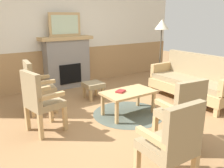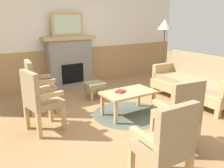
{
  "view_description": "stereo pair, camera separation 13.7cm",
  "coord_description": "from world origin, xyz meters",
  "px_view_note": "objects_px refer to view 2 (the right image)",
  "views": [
    {
      "loc": [
        -2.33,
        -3.06,
        1.74
      ],
      "look_at": [
        0.0,
        0.35,
        0.55
      ],
      "focal_mm": 37.5,
      "sensor_mm": 36.0,
      "label": 1
    },
    {
      "loc": [
        -2.22,
        -3.13,
        1.74
      ],
      "look_at": [
        0.0,
        0.35,
        0.55
      ],
      "focal_mm": 37.5,
      "sensor_mm": 36.0,
      "label": 2
    }
  ],
  "objects_px": {
    "book_on_table": "(120,91)",
    "armchair_near_fireplace": "(39,98)",
    "framed_picture": "(68,24)",
    "armchair_front_left": "(180,112)",
    "fireplace": "(69,62)",
    "floor_lamp_by_couch": "(165,29)",
    "couch": "(194,83)",
    "armchair_front_center": "(166,143)",
    "armchair_by_window_left": "(37,84)",
    "coffee_table": "(128,94)",
    "footstool": "(94,86)"
  },
  "relations": [
    {
      "from": "couch",
      "to": "footstool",
      "type": "relative_size",
      "value": 4.5
    },
    {
      "from": "book_on_table",
      "to": "armchair_near_fireplace",
      "type": "distance_m",
      "value": 1.41
    },
    {
      "from": "book_on_table",
      "to": "armchair_by_window_left",
      "type": "height_order",
      "value": "armchair_by_window_left"
    },
    {
      "from": "floor_lamp_by_couch",
      "to": "book_on_table",
      "type": "bearing_deg",
      "value": -152.05
    },
    {
      "from": "book_on_table",
      "to": "armchair_front_center",
      "type": "height_order",
      "value": "armchair_front_center"
    },
    {
      "from": "fireplace",
      "to": "framed_picture",
      "type": "height_order",
      "value": "framed_picture"
    },
    {
      "from": "armchair_near_fireplace",
      "to": "armchair_front_left",
      "type": "xyz_separation_m",
      "value": [
        1.41,
        -1.52,
        0.0
      ]
    },
    {
      "from": "fireplace",
      "to": "book_on_table",
      "type": "relative_size",
      "value": 7.66
    },
    {
      "from": "footstool",
      "to": "armchair_front_left",
      "type": "distance_m",
      "value": 2.44
    },
    {
      "from": "fireplace",
      "to": "couch",
      "type": "distance_m",
      "value": 3.01
    },
    {
      "from": "couch",
      "to": "armchair_by_window_left",
      "type": "distance_m",
      "value": 3.16
    },
    {
      "from": "couch",
      "to": "coffee_table",
      "type": "xyz_separation_m",
      "value": [
        -1.59,
        0.16,
        -0.01
      ]
    },
    {
      "from": "fireplace",
      "to": "book_on_table",
      "type": "height_order",
      "value": "fireplace"
    },
    {
      "from": "floor_lamp_by_couch",
      "to": "armchair_front_left",
      "type": "bearing_deg",
      "value": -130.37
    },
    {
      "from": "armchair_front_left",
      "to": "armchair_front_center",
      "type": "relative_size",
      "value": 1.0
    },
    {
      "from": "footstool",
      "to": "armchair_front_left",
      "type": "bearing_deg",
      "value": -90.77
    },
    {
      "from": "fireplace",
      "to": "armchair_near_fireplace",
      "type": "xyz_separation_m",
      "value": [
        -1.35,
        -2.04,
        -0.11
      ]
    },
    {
      "from": "armchair_front_left",
      "to": "book_on_table",
      "type": "bearing_deg",
      "value": 90.62
    },
    {
      "from": "armchair_by_window_left",
      "to": "armchair_front_left",
      "type": "xyz_separation_m",
      "value": [
        1.21,
        -2.34,
        0.0
      ]
    },
    {
      "from": "framed_picture",
      "to": "coffee_table",
      "type": "bearing_deg",
      "value": -85.12
    },
    {
      "from": "armchair_front_center",
      "to": "book_on_table",
      "type": "bearing_deg",
      "value": 68.68
    },
    {
      "from": "book_on_table",
      "to": "armchair_near_fireplace",
      "type": "relative_size",
      "value": 0.17
    },
    {
      "from": "coffee_table",
      "to": "armchair_near_fireplace",
      "type": "bearing_deg",
      "value": 172.06
    },
    {
      "from": "fireplace",
      "to": "coffee_table",
      "type": "height_order",
      "value": "fireplace"
    },
    {
      "from": "footstool",
      "to": "armchair_by_window_left",
      "type": "height_order",
      "value": "armchair_by_window_left"
    },
    {
      "from": "coffee_table",
      "to": "armchair_by_window_left",
      "type": "bearing_deg",
      "value": 142.38
    },
    {
      "from": "armchair_front_left",
      "to": "armchair_front_center",
      "type": "distance_m",
      "value": 0.87
    },
    {
      "from": "fireplace",
      "to": "footstool",
      "type": "relative_size",
      "value": 3.25
    },
    {
      "from": "armchair_near_fireplace",
      "to": "floor_lamp_by_couch",
      "type": "relative_size",
      "value": 0.58
    },
    {
      "from": "armchair_by_window_left",
      "to": "floor_lamp_by_couch",
      "type": "distance_m",
      "value": 3.45
    },
    {
      "from": "coffee_table",
      "to": "armchair_by_window_left",
      "type": "height_order",
      "value": "armchair_by_window_left"
    },
    {
      "from": "armchair_near_fireplace",
      "to": "armchair_by_window_left",
      "type": "xyz_separation_m",
      "value": [
        0.2,
        0.82,
        0.0
      ]
    },
    {
      "from": "book_on_table",
      "to": "armchair_near_fireplace",
      "type": "xyz_separation_m",
      "value": [
        -1.39,
        0.17,
        0.08
      ]
    },
    {
      "from": "fireplace",
      "to": "armchair_front_center",
      "type": "relative_size",
      "value": 1.33
    },
    {
      "from": "armchair_near_fireplace",
      "to": "armchair_by_window_left",
      "type": "height_order",
      "value": "same"
    },
    {
      "from": "armchair_by_window_left",
      "to": "armchair_near_fireplace",
      "type": "bearing_deg",
      "value": -103.47
    },
    {
      "from": "framed_picture",
      "to": "armchair_front_left",
      "type": "bearing_deg",
      "value": -88.99
    },
    {
      "from": "fireplace",
      "to": "footstool",
      "type": "height_order",
      "value": "fireplace"
    },
    {
      "from": "footstool",
      "to": "armchair_near_fireplace",
      "type": "bearing_deg",
      "value": -147.92
    },
    {
      "from": "couch",
      "to": "armchair_front_center",
      "type": "height_order",
      "value": "same"
    },
    {
      "from": "book_on_table",
      "to": "armchair_near_fireplace",
      "type": "height_order",
      "value": "armchair_near_fireplace"
    },
    {
      "from": "armchair_front_center",
      "to": "armchair_front_left",
      "type": "bearing_deg",
      "value": 33.14
    },
    {
      "from": "book_on_table",
      "to": "floor_lamp_by_couch",
      "type": "distance_m",
      "value": 2.6
    },
    {
      "from": "coffee_table",
      "to": "armchair_near_fireplace",
      "type": "xyz_separation_m",
      "value": [
        -1.54,
        0.21,
        0.15
      ]
    },
    {
      "from": "coffee_table",
      "to": "footstool",
      "type": "xyz_separation_m",
      "value": [
        -0.1,
        1.12,
        -0.1
      ]
    },
    {
      "from": "couch",
      "to": "armchair_front_center",
      "type": "relative_size",
      "value": 1.84
    },
    {
      "from": "framed_picture",
      "to": "book_on_table",
      "type": "xyz_separation_m",
      "value": [
        0.05,
        -2.2,
        -1.1
      ]
    },
    {
      "from": "footstool",
      "to": "armchair_by_window_left",
      "type": "distance_m",
      "value": 1.27
    },
    {
      "from": "couch",
      "to": "footstool",
      "type": "bearing_deg",
      "value": 142.76
    },
    {
      "from": "footstool",
      "to": "floor_lamp_by_couch",
      "type": "distance_m",
      "value": 2.38
    }
  ]
}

